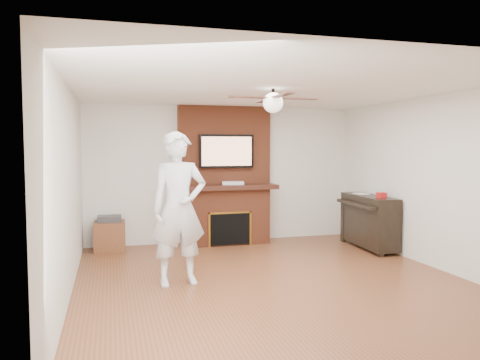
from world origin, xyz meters
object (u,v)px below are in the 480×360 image
object	(u,v)px
fireplace	(226,189)
piano	(368,220)
side_table	(110,234)
person	(179,209)

from	to	relation	value
fireplace	piano	distance (m)	2.58
side_table	piano	distance (m)	4.46
side_table	fireplace	bearing A→B (deg)	2.99
piano	person	bearing A→B (deg)	-156.96
person	piano	size ratio (longest dim) A/B	1.37
fireplace	piano	bearing A→B (deg)	-25.69
person	side_table	distance (m)	2.55
fireplace	person	bearing A→B (deg)	-116.84
piano	side_table	bearing A→B (deg)	169.68
side_table	piano	xyz separation A→B (m)	(4.33, -1.03, 0.22)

